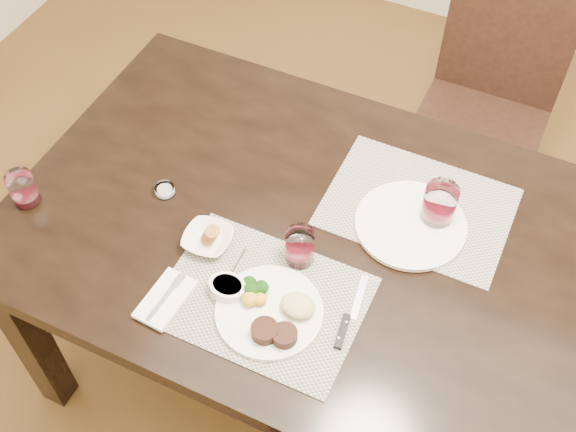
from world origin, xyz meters
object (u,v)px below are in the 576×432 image
at_px(chair_far, 488,99).
at_px(steak_knife, 347,323).
at_px(wine_glass_near, 300,248).
at_px(cracker_bowl, 208,239).
at_px(dinner_plate, 273,313).
at_px(far_plate, 411,224).

relative_size(chair_far, steak_knife, 4.33).
bearing_deg(chair_far, wine_glass_near, -102.75).
bearing_deg(steak_knife, chair_far, 78.72).
height_order(steak_knife, cracker_bowl, cracker_bowl).
bearing_deg(chair_far, dinner_plate, -100.42).
relative_size(steak_knife, far_plate, 0.75).
bearing_deg(dinner_plate, cracker_bowl, 143.53).
xyz_separation_m(chair_far, dinner_plate, (-0.22, -1.20, 0.26)).
bearing_deg(steak_knife, far_plate, 75.20).
xyz_separation_m(chair_far, steak_knife, (-0.06, -1.15, 0.26)).
bearing_deg(steak_knife, wine_glass_near, 137.11).
height_order(chair_far, wine_glass_near, chair_far).
distance_m(cracker_bowl, wine_glass_near, 0.23).
xyz_separation_m(dinner_plate, far_plate, (0.20, 0.38, -0.01)).
bearing_deg(wine_glass_near, dinner_plate, -85.77).
xyz_separation_m(cracker_bowl, far_plate, (0.43, 0.26, -0.01)).
height_order(wine_glass_near, far_plate, wine_glass_near).
xyz_separation_m(chair_far, wine_glass_near, (-0.23, -1.03, 0.29)).
height_order(chair_far, far_plate, chair_far).
bearing_deg(far_plate, dinner_plate, -117.51).
xyz_separation_m(dinner_plate, cracker_bowl, (-0.23, 0.12, 0.00)).
bearing_deg(steak_knife, cracker_bowl, 162.41).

